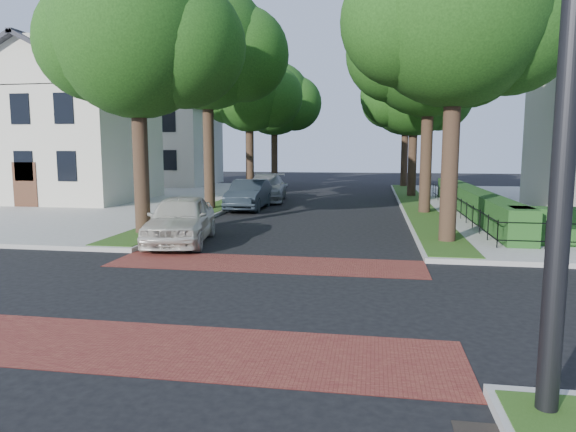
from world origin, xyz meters
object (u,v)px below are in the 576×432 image
Objects in this scene: traffic_signal at (547,22)px; parked_car_rear at (266,188)px; parked_car_middle at (249,195)px; parked_car_front at (181,219)px.

parked_car_rear is at bearing 108.84° from traffic_signal.
parked_car_rear is (0.00, 4.56, 0.04)m from parked_car_middle.
parked_car_front reaches higher than parked_car_middle.
parked_car_middle is (0.00, 9.96, -0.04)m from parked_car_front.
parked_car_middle is at bearing -96.76° from parked_car_rear.
parked_car_rear is at bearing 88.75° from parked_car_middle.
parked_car_rear is at bearing 80.14° from parked_car_front.
parked_car_rear is (-8.49, 24.87, -3.87)m from traffic_signal.
traffic_signal is 26.56m from parked_car_rear.
parked_car_front is (-8.49, 10.34, -3.87)m from traffic_signal.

